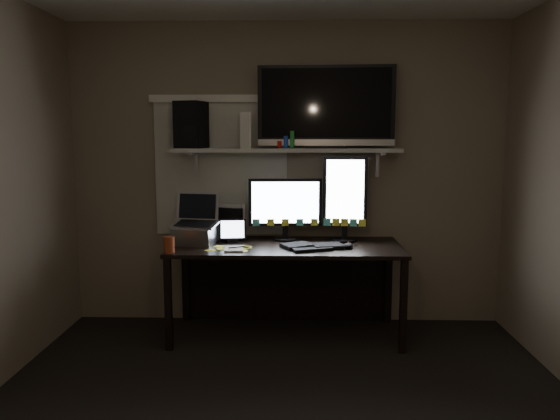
{
  "coord_description": "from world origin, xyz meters",
  "views": [
    {
      "loc": [
        0.06,
        -2.76,
        1.6
      ],
      "look_at": [
        -0.04,
        1.25,
        1.03
      ],
      "focal_mm": 35.0,
      "sensor_mm": 36.0,
      "label": 1
    }
  ],
  "objects_px": {
    "tablet": "(233,231)",
    "speaker": "(191,125)",
    "monitor_portrait": "(345,198)",
    "cup": "(169,245)",
    "mouse": "(348,246)",
    "game_console": "(246,131)",
    "monitor_landscape": "(285,209)",
    "laptop": "(195,219)",
    "desk": "(286,263)",
    "tv": "(326,107)",
    "keyboard": "(312,246)"
  },
  "relations": [
    {
      "from": "monitor_portrait",
      "to": "laptop",
      "type": "distance_m",
      "value": 1.21
    },
    {
      "from": "speaker",
      "to": "monitor_portrait",
      "type": "bearing_deg",
      "value": 14.69
    },
    {
      "from": "tablet",
      "to": "game_console",
      "type": "xyz_separation_m",
      "value": [
        0.11,
        0.08,
        0.79
      ]
    },
    {
      "from": "speaker",
      "to": "laptop",
      "type": "bearing_deg",
      "value": -59.93
    },
    {
      "from": "tablet",
      "to": "speaker",
      "type": "height_order",
      "value": "speaker"
    },
    {
      "from": "tablet",
      "to": "tv",
      "type": "bearing_deg",
      "value": 0.63
    },
    {
      "from": "tablet",
      "to": "speaker",
      "type": "xyz_separation_m",
      "value": [
        -0.33,
        0.08,
        0.84
      ]
    },
    {
      "from": "tv",
      "to": "speaker",
      "type": "height_order",
      "value": "tv"
    },
    {
      "from": "monitor_portrait",
      "to": "mouse",
      "type": "xyz_separation_m",
      "value": [
        0.0,
        -0.28,
        -0.33
      ]
    },
    {
      "from": "monitor_portrait",
      "to": "speaker",
      "type": "bearing_deg",
      "value": -172.95
    },
    {
      "from": "tablet",
      "to": "cup",
      "type": "bearing_deg",
      "value": -145.17
    },
    {
      "from": "mouse",
      "to": "game_console",
      "type": "height_order",
      "value": "game_console"
    },
    {
      "from": "keyboard",
      "to": "mouse",
      "type": "bearing_deg",
      "value": -22.68
    },
    {
      "from": "game_console",
      "to": "speaker",
      "type": "distance_m",
      "value": 0.44
    },
    {
      "from": "game_console",
      "to": "desk",
      "type": "bearing_deg",
      "value": -15.56
    },
    {
      "from": "keyboard",
      "to": "tablet",
      "type": "bearing_deg",
      "value": 144.71
    },
    {
      "from": "monitor_landscape",
      "to": "tv",
      "type": "distance_m",
      "value": 0.88
    },
    {
      "from": "keyboard",
      "to": "speaker",
      "type": "xyz_separation_m",
      "value": [
        -0.96,
        0.27,
        0.92
      ]
    },
    {
      "from": "laptop",
      "to": "monitor_landscape",
      "type": "bearing_deg",
      "value": 24.03
    },
    {
      "from": "game_console",
      "to": "keyboard",
      "type": "bearing_deg",
      "value": -32.86
    },
    {
      "from": "cup",
      "to": "game_console",
      "type": "bearing_deg",
      "value": 41.24
    },
    {
      "from": "monitor_landscape",
      "to": "laptop",
      "type": "height_order",
      "value": "monitor_landscape"
    },
    {
      "from": "mouse",
      "to": "speaker",
      "type": "bearing_deg",
      "value": -174.18
    },
    {
      "from": "tablet",
      "to": "monitor_landscape",
      "type": "bearing_deg",
      "value": 5.39
    },
    {
      "from": "desk",
      "to": "tv",
      "type": "relative_size",
      "value": 1.67
    },
    {
      "from": "desk",
      "to": "speaker",
      "type": "bearing_deg",
      "value": 175.86
    },
    {
      "from": "tv",
      "to": "game_console",
      "type": "distance_m",
      "value": 0.66
    },
    {
      "from": "cup",
      "to": "tv",
      "type": "xyz_separation_m",
      "value": [
        1.16,
        0.5,
        1.01
      ]
    },
    {
      "from": "keyboard",
      "to": "game_console",
      "type": "bearing_deg",
      "value": 134.5
    },
    {
      "from": "laptop",
      "to": "keyboard",
      "type": "bearing_deg",
      "value": 3.41
    },
    {
      "from": "monitor_landscape",
      "to": "monitor_portrait",
      "type": "xyz_separation_m",
      "value": [
        0.48,
        -0.02,
        0.09
      ]
    },
    {
      "from": "tablet",
      "to": "laptop",
      "type": "relative_size",
      "value": 0.55
    },
    {
      "from": "keyboard",
      "to": "monitor_landscape",
      "type": "bearing_deg",
      "value": 108.24
    },
    {
      "from": "monitor_portrait",
      "to": "cup",
      "type": "height_order",
      "value": "monitor_portrait"
    },
    {
      "from": "desk",
      "to": "game_console",
      "type": "height_order",
      "value": "game_console"
    },
    {
      "from": "cup",
      "to": "monitor_portrait",
      "type": "bearing_deg",
      "value": 19.25
    },
    {
      "from": "desk",
      "to": "keyboard",
      "type": "height_order",
      "value": "keyboard"
    },
    {
      "from": "monitor_landscape",
      "to": "cup",
      "type": "height_order",
      "value": "monitor_landscape"
    },
    {
      "from": "mouse",
      "to": "laptop",
      "type": "relative_size",
      "value": 0.29
    },
    {
      "from": "monitor_landscape",
      "to": "desk",
      "type": "bearing_deg",
      "value": -85.65
    },
    {
      "from": "desk",
      "to": "laptop",
      "type": "xyz_separation_m",
      "value": [
        -0.71,
        -0.1,
        0.37
      ]
    },
    {
      "from": "desk",
      "to": "tv",
      "type": "xyz_separation_m",
      "value": [
        0.31,
        0.08,
        1.25
      ]
    },
    {
      "from": "tv",
      "to": "speaker",
      "type": "distance_m",
      "value": 1.08
    },
    {
      "from": "tv",
      "to": "game_console",
      "type": "xyz_separation_m",
      "value": [
        -0.63,
        -0.03,
        -0.18
      ]
    },
    {
      "from": "tablet",
      "to": "laptop",
      "type": "distance_m",
      "value": 0.31
    },
    {
      "from": "laptop",
      "to": "cup",
      "type": "distance_m",
      "value": 0.37
    },
    {
      "from": "monitor_landscape",
      "to": "mouse",
      "type": "height_order",
      "value": "monitor_landscape"
    },
    {
      "from": "tablet",
      "to": "game_console",
      "type": "relative_size",
      "value": 0.79
    },
    {
      "from": "monitor_portrait",
      "to": "mouse",
      "type": "distance_m",
      "value": 0.43
    },
    {
      "from": "speaker",
      "to": "mouse",
      "type": "bearing_deg",
      "value": 1.97
    }
  ]
}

